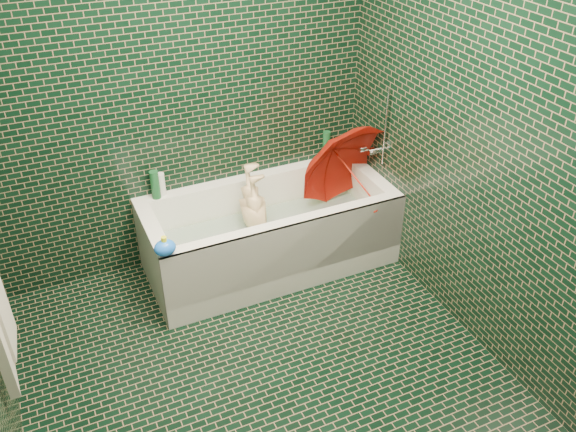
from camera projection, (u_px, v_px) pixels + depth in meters
name	position (u px, v px, depth m)	size (l,w,h in m)	color
floor	(268.00, 383.00, 3.47)	(2.80, 2.80, 0.00)	black
wall_back	(178.00, 90.00, 3.84)	(2.80, 2.80, 0.00)	black
wall_front	(455.00, 429.00, 1.72)	(2.80, 2.80, 0.00)	black
wall_right	(489.00, 142.00, 3.23)	(2.80, 2.80, 0.00)	black
bathtub	(271.00, 240.00, 4.27)	(1.70, 0.75, 0.55)	white
bath_mat	(270.00, 245.00, 4.32)	(1.35, 0.47, 0.01)	#54C828
water	(269.00, 228.00, 4.24)	(1.48, 0.53, 0.00)	silver
faucet	(376.00, 146.00, 4.25)	(0.18, 0.19, 0.55)	silver
child	(258.00, 227.00, 4.23)	(0.33, 0.21, 0.89)	#DDB98A
umbrella	(355.00, 177.00, 4.21)	(0.70, 0.70, 0.62)	red
soap_bottle_a	(350.00, 155.00, 4.61)	(0.10, 0.11, 0.27)	white
soap_bottle_b	(347.00, 154.00, 4.63)	(0.09, 0.09, 0.20)	#551F77
soap_bottle_c	(340.00, 156.00, 4.60)	(0.12, 0.12, 0.16)	#154C26
bottle_right_tall	(326.00, 146.00, 4.50)	(0.06, 0.06, 0.23)	#154C26
bottle_right_pump	(350.00, 144.00, 4.56)	(0.05, 0.05, 0.20)	silver
bottle_left_tall	(155.00, 185.00, 4.05)	(0.06, 0.06, 0.20)	#154C26
bottle_left_short	(161.00, 184.00, 4.09)	(0.05, 0.05, 0.16)	white
rubber_duck	(334.00, 155.00, 4.53)	(0.12, 0.10, 0.09)	#FFF81A
bath_toy	(165.00, 248.00, 3.53)	(0.16, 0.15, 0.13)	blue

